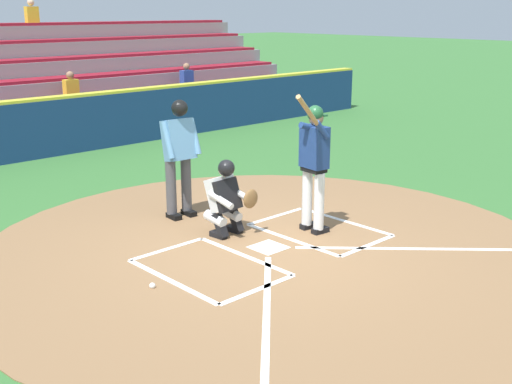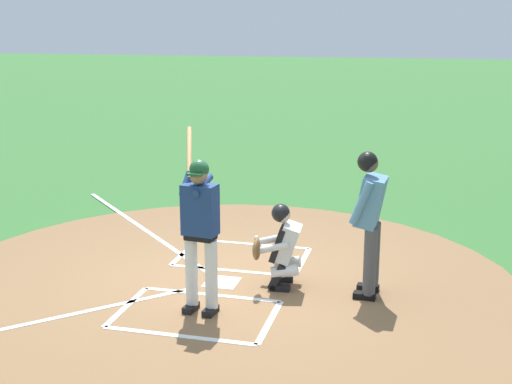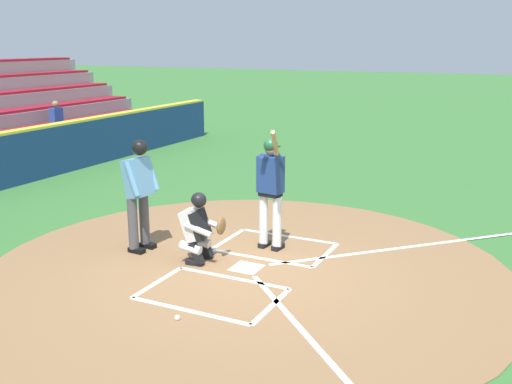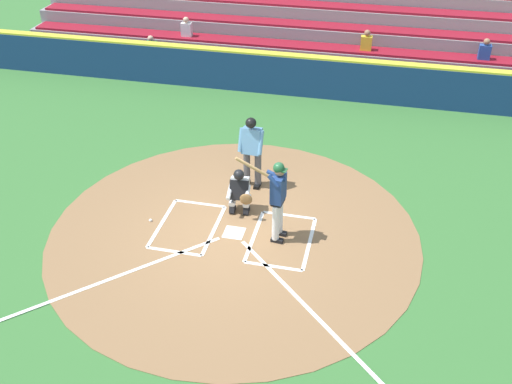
{
  "view_description": "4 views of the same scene",
  "coord_description": "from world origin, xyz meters",
  "px_view_note": "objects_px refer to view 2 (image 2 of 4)",
  "views": [
    {
      "loc": [
        5.79,
        5.88,
        3.17
      ],
      "look_at": [
        0.56,
        0.34,
        0.99
      ],
      "focal_mm": 44.95,
      "sensor_mm": 36.0,
      "label": 1
    },
    {
      "loc": [
        -8.13,
        -2.52,
        3.39
      ],
      "look_at": [
        0.09,
        -0.45,
        1.26
      ],
      "focal_mm": 47.61,
      "sensor_mm": 36.0,
      "label": 2
    },
    {
      "loc": [
        7.5,
        3.81,
        3.37
      ],
      "look_at": [
        -0.27,
        0.03,
        1.15
      ],
      "focal_mm": 41.31,
      "sensor_mm": 36.0,
      "label": 3
    },
    {
      "loc": [
        -2.74,
        9.83,
        7.82
      ],
      "look_at": [
        -0.47,
        -0.07,
        1.09
      ],
      "focal_mm": 41.51,
      "sensor_mm": 36.0,
      "label": 4
    }
  ],
  "objects_px": {
    "batter": "(200,224)",
    "baseball": "(256,238)",
    "catcher": "(282,244)",
    "plate_umpire": "(370,214)"
  },
  "relations": [
    {
      "from": "batter",
      "to": "catcher",
      "type": "bearing_deg",
      "value": -37.63
    },
    {
      "from": "batter",
      "to": "plate_umpire",
      "type": "relative_size",
      "value": 1.14
    },
    {
      "from": "batter",
      "to": "plate_umpire",
      "type": "bearing_deg",
      "value": -62.43
    },
    {
      "from": "plate_umpire",
      "to": "baseball",
      "type": "height_order",
      "value": "plate_umpire"
    },
    {
      "from": "baseball",
      "to": "catcher",
      "type": "bearing_deg",
      "value": -156.56
    },
    {
      "from": "batter",
      "to": "baseball",
      "type": "bearing_deg",
      "value": 0.72
    },
    {
      "from": "batter",
      "to": "baseball",
      "type": "xyz_separation_m",
      "value": [
        2.85,
        0.04,
        -1.06
      ]
    },
    {
      "from": "batter",
      "to": "plate_umpire",
      "type": "height_order",
      "value": "batter"
    },
    {
      "from": "batter",
      "to": "baseball",
      "type": "height_order",
      "value": "batter"
    },
    {
      "from": "catcher",
      "to": "plate_umpire",
      "type": "height_order",
      "value": "plate_umpire"
    }
  ]
}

